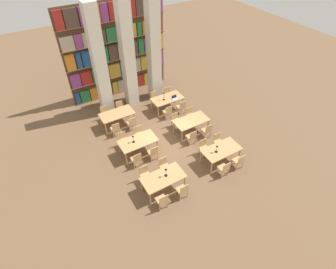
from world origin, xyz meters
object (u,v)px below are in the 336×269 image
desk_lamp_2 (133,138)px  pillar_center (128,57)px  reading_table_4 (117,115)px  chair_20 (168,112)px  chair_21 (155,98)px  chair_18 (132,123)px  chair_22 (181,107)px  chair_0 (162,200)px  chair_13 (176,120)px  reading_table_3 (191,122)px  reading_table_1 (221,151)px  chair_9 (123,139)px  laptop (175,98)px  chair_1 (145,174)px  chair_8 (136,159)px  chair_16 (115,129)px  chair_2 (183,190)px  chair_10 (153,152)px  chair_6 (239,161)px  chair_15 (190,114)px  chair_12 (192,137)px  reading_table_5 (167,99)px  pillar_right (154,50)px  chair_7 (218,141)px  desk_lamp_0 (166,171)px  chair_17 (105,113)px  chair_19 (120,108)px  chair_3 (164,166)px  chair_23 (168,94)px  reading_table_2 (138,142)px  chair_4 (224,168)px  desk_lamp_3 (164,95)px  chair_11 (139,133)px  chair_14 (207,130)px  chair_5 (204,147)px  reading_table_0 (163,179)px  desk_lamp_1 (217,148)px

desk_lamp_2 → pillar_center: bearing=66.7°
reading_table_4 → chair_20: bearing=-18.5°
desk_lamp_2 → chair_21: bearing=47.9°
chair_18 → chair_22: size_ratio=1.00×
chair_0 → chair_13: bearing=52.3°
reading_table_3 → desk_lamp_2: bearing=179.2°
reading_table_1 → chair_9: 4.77m
laptop → chair_1: bearing=-135.3°
chair_8 → chair_18: bearing=70.0°
chair_0 → chair_16: same height
chair_2 → chair_10: 2.50m
chair_6 → chair_15: bearing=89.6°
chair_22 → chair_8: bearing=-149.1°
chair_12 → reading_table_5: size_ratio=0.48×
chair_10 → chair_15: 3.46m
pillar_right → chair_7: size_ratio=6.94×
desk_lamp_0 → chair_18: 4.27m
chair_17 → chair_7: bearing=128.8°
chair_10 → chair_8: bearing=180.0°
reading_table_3 → chair_13: 0.93m
chair_19 → chair_21: bearing=176.7°
chair_3 → chair_23: size_ratio=1.00×
chair_1 → chair_20: size_ratio=1.00×
pillar_center → chair_15: 4.59m
reading_table_2 → chair_4: bearing=-50.6°
chair_6 → reading_table_3: (-0.45, 3.20, 0.22)m
chair_1 → reading_table_1: (3.58, -0.71, 0.22)m
chair_2 → reading_table_3: bearing=51.1°
chair_3 → desk_lamp_3: bearing=-119.7°
chair_12 → chair_16: same height
reading_table_3 → reading_table_5: bearing=91.2°
desk_lamp_3 → chair_23: bearing=47.4°
chair_1 → chair_11: same height
desk_lamp_0 → chair_6: desk_lamp_0 is taller
desk_lamp_0 → chair_7: size_ratio=0.52×
chair_1 → desk_lamp_0: size_ratio=1.94×
chair_8 → chair_14: 3.99m
chair_8 → chair_13: size_ratio=1.00×
chair_14 → chair_15: (0.00, 1.52, 0.00)m
desk_lamp_2 → reading_table_5: bearing=36.0°
chair_14 → chair_5: bearing=-133.9°
desk_lamp_0 → reading_table_4: bearing=91.7°
reading_table_0 → chair_19: size_ratio=2.08×
chair_8 → chair_15: same height
pillar_center → chair_20: bearing=-65.5°
chair_21 → chair_6: bearing=98.2°
chair_1 → desk_lamp_0: (0.62, -0.75, 0.61)m
chair_0 → desk_lamp_1: desk_lamp_1 is taller
desk_lamp_1 → chair_13: size_ratio=0.47×
pillar_center → desk_lamp_1: size_ratio=14.81×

